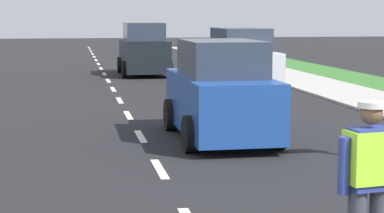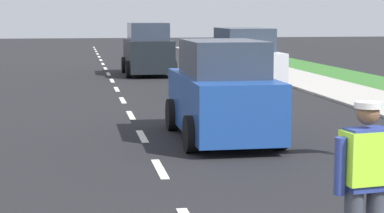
{
  "view_description": "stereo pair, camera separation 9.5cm",
  "coord_description": "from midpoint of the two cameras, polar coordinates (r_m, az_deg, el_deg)",
  "views": [
    {
      "loc": [
        -1.37,
        -4.93,
        2.48
      ],
      "look_at": [
        0.42,
        5.07,
        1.1
      ],
      "focal_mm": 63.23,
      "sensor_mm": 36.0,
      "label": 1
    },
    {
      "loc": [
        -1.28,
        -4.94,
        2.48
      ],
      "look_at": [
        0.42,
        5.07,
        1.1
      ],
      "focal_mm": 63.23,
      "sensor_mm": 36.0,
      "label": 2
    }
  ],
  "objects": [
    {
      "name": "car_outgoing_far",
      "position": [
        28.19,
        -4.18,
        4.71
      ],
      "size": [
        2.02,
        4.02,
        2.16
      ],
      "color": "black",
      "rests_on": "ground"
    },
    {
      "name": "road_worker",
      "position": [
        6.71,
        14.45,
        -5.85
      ],
      "size": [
        0.74,
        0.44,
        1.67
      ],
      "color": "#383D4C",
      "rests_on": "ground"
    },
    {
      "name": "car_outgoing_ahead",
      "position": [
        13.48,
        2.21,
        1.08
      ],
      "size": [
        1.88,
        3.95,
        1.99
      ],
      "color": "#1E4799",
      "rests_on": "ground"
    },
    {
      "name": "ground_plane",
      "position": [
        26.09,
        -7.23,
        2.22
      ],
      "size": [
        96.0,
        96.0,
        0.0
      ],
      "primitive_type": "plane",
      "color": "black"
    },
    {
      "name": "lane_center_line",
      "position": [
        30.27,
        -7.65,
        2.97
      ],
      "size": [
        0.14,
        46.4,
        0.01
      ],
      "color": "silver",
      "rests_on": "ground"
    },
    {
      "name": "car_parked_far",
      "position": [
        21.44,
        3.9,
        3.66
      ],
      "size": [
        1.89,
        4.36,
        2.07
      ],
      "color": "silver",
      "rests_on": "ground"
    }
  ]
}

